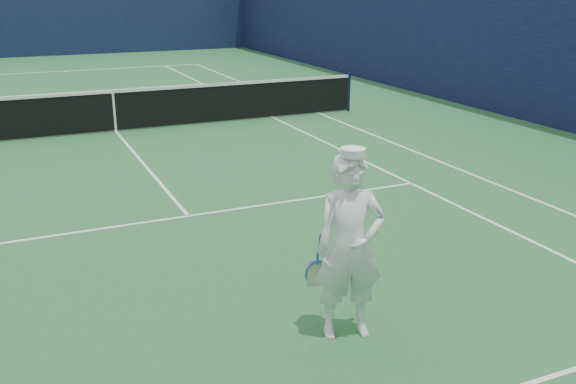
% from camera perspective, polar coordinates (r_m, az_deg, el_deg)
% --- Properties ---
extents(ground, '(80.00, 80.00, 0.00)m').
position_cam_1_polar(ground, '(16.08, -15.04, 5.20)').
color(ground, '#256130').
rests_on(ground, ground).
extents(court_markings, '(11.03, 23.83, 0.01)m').
position_cam_1_polar(court_markings, '(16.08, -15.04, 5.21)').
color(court_markings, white).
rests_on(court_markings, ground).
extents(windscreen_fence, '(20.12, 36.12, 4.00)m').
position_cam_1_polar(windscreen_fence, '(15.77, -15.65, 12.29)').
color(windscreen_fence, '#0F1939').
rests_on(windscreen_fence, ground).
extents(tennis_net, '(12.88, 0.09, 1.07)m').
position_cam_1_polar(tennis_net, '(15.97, -15.20, 7.14)').
color(tennis_net, '#141E4C').
rests_on(tennis_net, ground).
extents(tennis_player, '(0.79, 0.65, 1.97)m').
position_cam_1_polar(tennis_player, '(6.39, 5.50, -4.91)').
color(tennis_player, white).
rests_on(tennis_player, ground).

